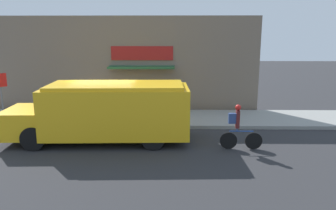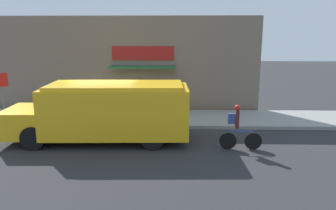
{
  "view_description": "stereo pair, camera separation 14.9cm",
  "coord_description": "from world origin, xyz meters",
  "px_view_note": "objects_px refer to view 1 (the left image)",
  "views": [
    {
      "loc": [
        2.87,
        -13.43,
        4.02
      ],
      "look_at": [
        2.66,
        -0.2,
        1.1
      ],
      "focal_mm": 35.0,
      "sensor_mm": 36.0,
      "label": 1
    },
    {
      "loc": [
        3.02,
        -13.43,
        4.02
      ],
      "look_at": [
        2.66,
        -0.2,
        1.1
      ],
      "focal_mm": 35.0,
      "sensor_mm": 36.0,
      "label": 2
    }
  ],
  "objects_px": {
    "cyclist": "(238,127)",
    "trash_bin": "(168,104)",
    "stop_sign_post": "(1,88)",
    "school_bus": "(106,111)"
  },
  "relations": [
    {
      "from": "school_bus",
      "to": "stop_sign_post",
      "type": "xyz_separation_m",
      "value": [
        -5.15,
        2.36,
        0.45
      ]
    },
    {
      "from": "cyclist",
      "to": "stop_sign_post",
      "type": "distance_m",
      "value": 10.45
    },
    {
      "from": "cyclist",
      "to": "stop_sign_post",
      "type": "relative_size",
      "value": 0.74
    },
    {
      "from": "trash_bin",
      "to": "school_bus",
      "type": "bearing_deg",
      "value": -119.81
    },
    {
      "from": "cyclist",
      "to": "trash_bin",
      "type": "bearing_deg",
      "value": 119.44
    },
    {
      "from": "stop_sign_post",
      "to": "trash_bin",
      "type": "height_order",
      "value": "stop_sign_post"
    },
    {
      "from": "school_bus",
      "to": "stop_sign_post",
      "type": "relative_size",
      "value": 3.13
    },
    {
      "from": "school_bus",
      "to": "cyclist",
      "type": "xyz_separation_m",
      "value": [
        4.78,
        -0.79,
        -0.37
      ]
    },
    {
      "from": "school_bus",
      "to": "cyclist",
      "type": "height_order",
      "value": "school_bus"
    },
    {
      "from": "trash_bin",
      "to": "cyclist",
      "type": "bearing_deg",
      "value": -61.42
    }
  ]
}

